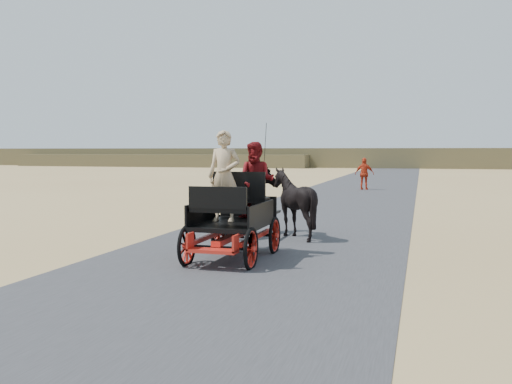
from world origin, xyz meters
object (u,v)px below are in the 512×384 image
(carriage, at_px, (233,240))
(horse_right, at_px, (294,203))
(pedestrian, at_px, (364,174))
(horse_left, at_px, (251,202))

(carriage, distance_m, horse_right, 3.09)
(carriage, relative_size, pedestrian, 1.39)
(carriage, xyz_separation_m, pedestrian, (0.57, 20.57, 0.50))
(carriage, distance_m, horse_left, 3.09)
(carriage, relative_size, horse_left, 1.20)
(horse_left, relative_size, horse_right, 1.18)
(horse_right, bearing_deg, pedestrian, -90.05)
(horse_left, height_order, horse_right, horse_right)
(horse_left, height_order, pedestrian, pedestrian)
(horse_right, relative_size, pedestrian, 0.98)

